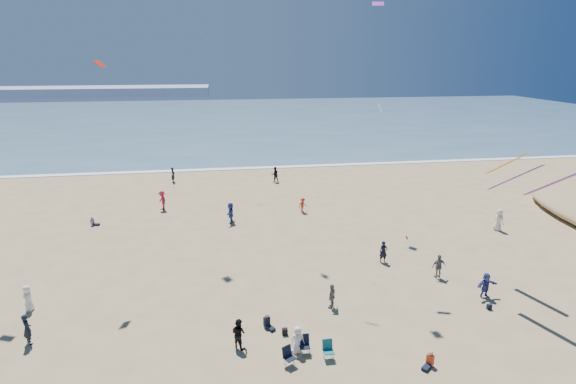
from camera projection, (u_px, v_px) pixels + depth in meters
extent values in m
cube|color=#476B84|center=(225.00, 119.00, 107.77)|extent=(220.00, 100.00, 0.06)
cube|color=white|center=(232.00, 169.00, 60.49)|extent=(220.00, 1.20, 0.08)
cube|color=#7A8EA8|center=(61.00, 92.00, 169.52)|extent=(110.00, 20.00, 3.20)
imported|color=black|center=(275.00, 174.00, 54.10)|extent=(1.03, 0.88, 1.86)
imported|color=#34428F|center=(231.00, 212.00, 40.92)|extent=(0.77, 1.82, 1.90)
imported|color=silver|center=(499.00, 220.00, 39.05)|extent=(0.86, 1.08, 1.92)
imported|color=#B11934|center=(162.00, 200.00, 44.35)|extent=(1.19, 1.42, 1.91)
imported|color=black|center=(239.00, 333.00, 23.33)|extent=(1.02, 1.01, 1.66)
imported|color=navy|center=(486.00, 285.00, 28.23)|extent=(1.58, 0.74, 1.63)
imported|color=white|center=(28.00, 298.00, 26.76)|extent=(0.63, 0.86, 1.61)
imported|color=black|center=(173.00, 175.00, 53.95)|extent=(0.54, 0.73, 1.83)
imported|color=white|center=(297.00, 340.00, 22.91)|extent=(0.81, 0.61, 1.50)
imported|color=black|center=(383.00, 252.00, 33.01)|extent=(0.61, 0.41, 1.65)
imported|color=black|center=(27.00, 329.00, 23.60)|extent=(0.74, 0.75, 1.75)
imported|color=#BF3E1B|center=(303.00, 205.00, 43.69)|extent=(1.08, 0.92, 1.45)
imported|color=slate|center=(439.00, 266.00, 30.70)|extent=(1.02, 0.46, 1.70)
imported|color=slate|center=(332.00, 296.00, 27.03)|extent=(0.83, 0.98, 1.58)
cube|color=silver|center=(290.00, 353.00, 22.76)|extent=(0.35, 0.20, 0.40)
cube|color=black|center=(285.00, 332.00, 24.56)|extent=(0.30, 0.22, 0.38)
cube|color=black|center=(489.00, 307.00, 27.02)|extent=(0.28, 0.18, 0.34)
cube|color=#8C1B91|center=(378.00, 4.00, 30.03)|extent=(0.87, 0.62, 0.30)
cube|color=red|center=(100.00, 64.00, 28.14)|extent=(0.64, 0.84, 0.42)
cube|color=#1AADCA|center=(208.00, 41.00, 44.25)|extent=(0.22, 0.69, 0.40)
cube|color=white|center=(380.00, 108.00, 39.63)|extent=(0.37, 0.62, 0.69)
cube|color=#57238D|center=(514.00, 178.00, 26.25)|extent=(0.35, 3.14, 2.21)
cube|color=orange|center=(506.00, 164.00, 29.32)|extent=(0.35, 2.64, 1.87)
cube|color=#6C2597|center=(565.00, 179.00, 18.65)|extent=(0.35, 3.30, 2.33)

